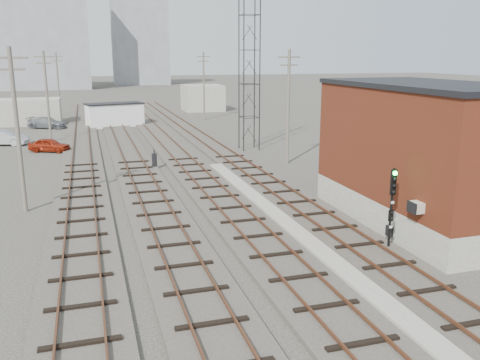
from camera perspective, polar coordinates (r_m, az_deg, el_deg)
name	(u,v)px	position (r m, az deg, el deg)	size (l,w,h in m)	color
ground	(155,120)	(70.67, -9.57, 6.68)	(320.00, 320.00, 0.00)	#282621
track_right	(208,143)	(50.61, -3.62, 4.20)	(3.20, 90.00, 0.39)	#332D28
track_mid_right	(168,145)	(49.87, -8.11, 3.95)	(3.20, 90.00, 0.39)	#332D28
track_mid_left	(126,147)	(49.43, -12.70, 3.66)	(3.20, 90.00, 0.39)	#332D28
track_left	(82,149)	(49.32, -17.34, 3.35)	(3.20, 90.00, 0.39)	#332D28
platform_curb	(281,220)	(26.74, 4.60, -4.52)	(0.90, 28.00, 0.26)	gray
brick_building	(425,154)	(27.54, 20.02, 2.74)	(6.54, 12.20, 7.22)	gray
lattice_tower	(249,67)	(46.87, 1.05, 12.55)	(1.60, 1.60, 15.00)	black
utility_pole_left_a	(17,126)	(30.05, -23.75, 5.53)	(1.80, 0.24, 9.00)	#595147
utility_pole_left_b	(47,94)	(54.84, -20.86, 9.02)	(1.80, 0.24, 9.00)	#595147
utility_pole_left_c	(58,82)	(79.77, -19.76, 10.33)	(1.80, 0.24, 9.00)	#595147
utility_pole_right_a	(288,104)	(40.79, 5.44, 8.50)	(1.80, 0.24, 9.00)	#595147
utility_pole_right_b	(204,84)	(69.42, -4.09, 10.69)	(1.80, 0.24, 9.00)	#595147
apartment_left	(43,30)	(145.03, -21.23, 15.46)	(22.00, 14.00, 30.00)	gray
apartment_right	(140,40)	(160.55, -11.19, 15.14)	(16.00, 12.00, 26.00)	gray
shed_left	(28,112)	(70.30, -22.75, 7.09)	(8.00, 5.00, 3.20)	gray
shed_right	(203,98)	(81.84, -4.22, 9.19)	(6.00, 6.00, 4.00)	gray
signal_mast	(392,204)	(23.26, 16.68, -2.60)	(0.40, 0.40, 3.78)	gray
switch_stand	(154,160)	(39.70, -9.59, 2.20)	(0.41, 0.41, 1.42)	black
site_trailer	(115,115)	(64.84, -13.88, 7.14)	(7.33, 4.42, 2.88)	white
car_red	(49,145)	(49.28, -20.62, 3.69)	(1.47, 3.66, 1.25)	maroon
car_silver	(3,138)	(54.67, -25.03, 4.33)	(1.59, 4.55, 1.50)	#A8ABB0
car_grey	(47,123)	(65.60, -20.85, 6.03)	(1.87, 4.60, 1.34)	slate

